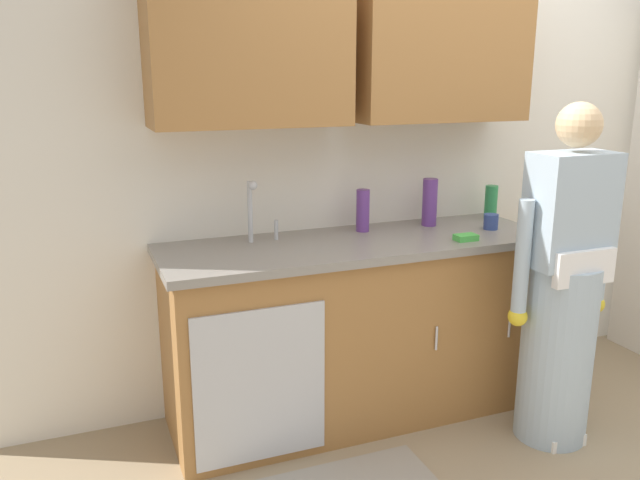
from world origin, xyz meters
The scene contains 11 objects.
ground_plane centered at (0.00, 0.00, 0.00)m, with size 9.00×9.00×0.00m, color #998466.
kitchen_wall_with_uppers centered at (-0.14, 0.99, 1.48)m, with size 4.80×0.44×2.70m.
counter_cabinet centered at (-0.55, 0.70, 0.45)m, with size 1.90×0.62×0.90m.
countertop centered at (-0.55, 0.70, 0.92)m, with size 1.96×0.66×0.04m, color gray.
sink centered at (-1.01, 0.71, 0.93)m, with size 0.50×0.36×0.35m.
person_at_sink centered at (0.25, 0.14, 0.69)m, with size 0.55×0.34×1.62m.
bottle_water_tall centered at (0.35, 0.87, 1.03)m, with size 0.07×0.07×0.19m, color #2D8C4C.
bottle_cleaner_spray centered at (-0.06, 0.84, 1.07)m, with size 0.08×0.08×0.25m, color #66388C.
bottle_dish_liquid centered at (-0.45, 0.86, 1.05)m, with size 0.07×0.07×0.22m, color #66388C.
cup_by_sink centered at (0.20, 0.65, 0.98)m, with size 0.08×0.08×0.08m, color #33478C.
sponge centered at (-0.06, 0.50, 0.96)m, with size 0.11×0.07×0.03m, color #4CBF4C.
Camera 1 is at (-1.85, -2.10, 1.74)m, focal length 36.13 mm.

